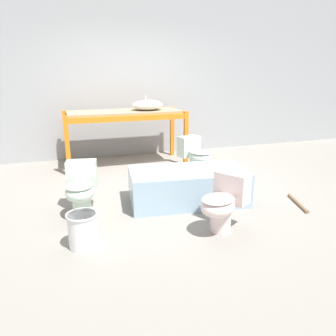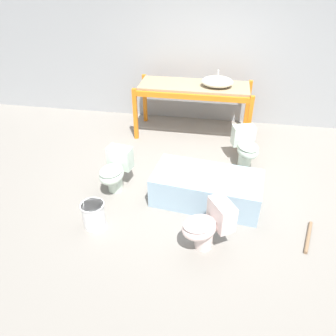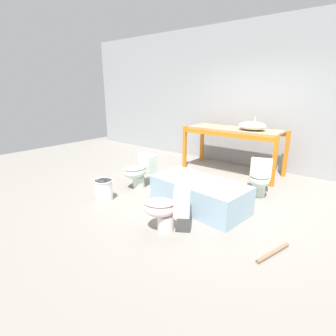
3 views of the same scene
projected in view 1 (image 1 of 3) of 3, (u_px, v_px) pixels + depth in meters
The scene contains 10 objects.
ground_plane at pixel (167, 189), 4.71m from camera, with size 12.00×12.00×0.00m, color gray.
warehouse_wall_rear at pixel (132, 73), 6.26m from camera, with size 10.80×0.08×3.20m.
shelving_rack at pixel (125, 118), 5.75m from camera, with size 2.09×0.83×0.97m.
sink_basin at pixel (147, 105), 5.76m from camera, with size 0.56×0.43×0.26m.
bathtub_main at pixel (188, 184), 4.21m from camera, with size 1.55×0.91×0.43m.
toilet_near at pixel (81, 187), 3.84m from camera, with size 0.44×0.64×0.60m.
toilet_far at pixel (195, 155), 5.32m from camera, with size 0.50×0.66×0.60m.
toilet_extra at pixel (223, 201), 3.43m from camera, with size 0.68×0.60×0.60m.
bucket_white at pixel (83, 230), 3.14m from camera, with size 0.30×0.30×0.35m.
loose_pipe at pixel (298, 203), 4.18m from camera, with size 0.20×0.55×0.04m.
Camera 1 is at (-1.36, -4.21, 1.65)m, focal length 35.00 mm.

